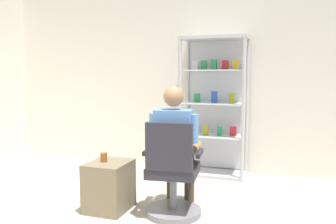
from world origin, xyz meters
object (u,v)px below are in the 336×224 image
Objects in this scene: office_chair at (172,178)px; storage_crate at (109,186)px; display_cabinet_main at (215,105)px; seated_shopkeeper at (176,143)px; tea_glass at (104,157)px.

office_chair is 0.69m from storage_crate.
storage_crate is (-0.75, -1.69, -0.71)m from display_cabinet_main.
storage_crate is (-0.68, -0.04, -0.14)m from office_chair.
office_chair is 0.74× the size of seated_shopkeeper.
seated_shopkeeper is at bearing -93.59° from display_cabinet_main.
office_chair is 0.75m from tea_glass.
display_cabinet_main is at bearing 65.99° from storage_crate.
display_cabinet_main is 1.51m from seated_shopkeeper.
storage_crate is at bearing 4.76° from tea_glass.
seated_shopkeeper is 2.56× the size of storage_crate.
office_chair is 10.00× the size of tea_glass.
office_chair is at bearing 3.02° from storage_crate.
tea_glass is (-0.80, -1.69, -0.41)m from display_cabinet_main.
display_cabinet_main is 1.98m from storage_crate.
seated_shopkeeper reaches higher than office_chair.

